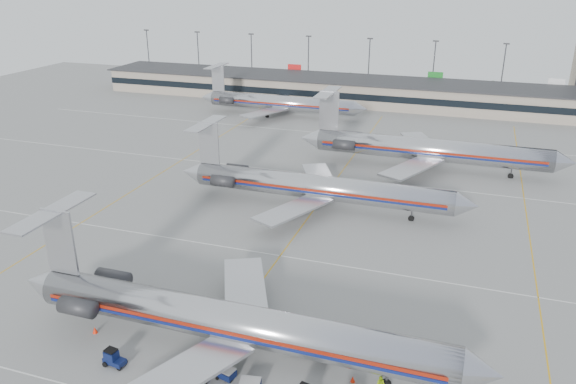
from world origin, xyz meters
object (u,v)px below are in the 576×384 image
at_px(jet_second_row, 314,186).
at_px(jet_foreground, 226,320).
at_px(tug_center, 196,371).
at_px(belt_loader, 314,349).

bearing_deg(jet_second_row, jet_foreground, -87.09).
height_order(tug_center, belt_loader, belt_loader).
xyz_separation_m(tug_center, belt_loader, (8.88, 6.38, -0.17)).
relative_size(jet_foreground, belt_loader, 9.70).
relative_size(jet_foreground, jet_second_row, 1.03).
bearing_deg(tug_center, jet_second_row, 70.67).
height_order(jet_foreground, belt_loader, jet_foreground).
distance_m(jet_second_row, belt_loader, 34.75).
relative_size(jet_foreground, tug_center, 18.39).
bearing_deg(belt_loader, jet_foreground, -167.16).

